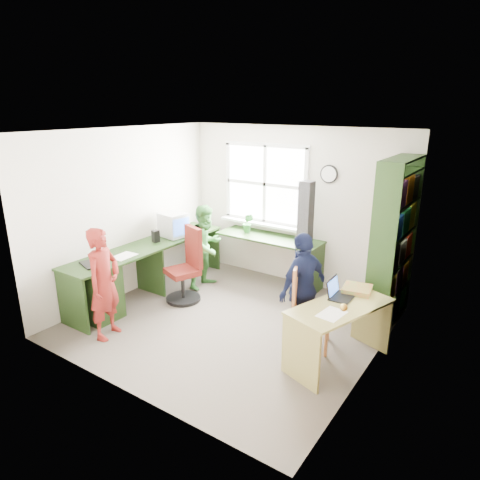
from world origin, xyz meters
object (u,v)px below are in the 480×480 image
at_px(crt_monitor, 174,225).
at_px(wooden_chair, 306,303).
at_px(right_desk, 339,321).
at_px(person_navy, 303,288).
at_px(potted_plant, 248,223).
at_px(laptop_right, 338,293).
at_px(bookshelf, 393,247).
at_px(swivel_chair, 187,269).
at_px(person_green, 207,246).
at_px(cd_tower, 306,213).
at_px(l_desk, 139,275).
at_px(laptop_left, 96,260).
at_px(person_red, 104,284).

bearing_deg(crt_monitor, wooden_chair, -2.67).
bearing_deg(right_desk, person_navy, 176.24).
bearing_deg(right_desk, potted_plant, 163.37).
bearing_deg(wooden_chair, laptop_right, -9.36).
bearing_deg(bookshelf, swivel_chair, -159.44).
height_order(bookshelf, person_green, bookshelf).
height_order(cd_tower, potted_plant, cd_tower).
xyz_separation_m(l_desk, laptop_left, (-0.18, -0.53, 0.35)).
relative_size(laptop_right, cd_tower, 0.33).
xyz_separation_m(crt_monitor, laptop_left, (-0.03, -1.42, -0.13)).
bearing_deg(bookshelf, potted_plant, 174.11).
relative_size(cd_tower, person_red, 0.67).
bearing_deg(l_desk, crt_monitor, 99.73).
xyz_separation_m(wooden_chair, laptop_right, (0.35, 0.06, 0.19)).
relative_size(person_red, person_navy, 1.02).
bearing_deg(right_desk, bookshelf, 101.03).
bearing_deg(person_green, person_navy, -106.79).
relative_size(right_desk, potted_plant, 4.12).
relative_size(bookshelf, laptop_right, 6.88).
height_order(laptop_left, cd_tower, cd_tower).
distance_m(bookshelf, person_red, 3.52).
relative_size(l_desk, swivel_chair, 2.78).
relative_size(l_desk, cd_tower, 3.23).
distance_m(crt_monitor, cd_tower, 2.00).
height_order(l_desk, crt_monitor, crt_monitor).
bearing_deg(person_red, potted_plant, -22.40).
bearing_deg(potted_plant, crt_monitor, -134.66).
bearing_deg(right_desk, person_red, -139.83).
bearing_deg(cd_tower, laptop_right, -46.23).
relative_size(right_desk, person_red, 0.95).
distance_m(swivel_chair, person_red, 1.34).
bearing_deg(wooden_chair, bookshelf, 42.43).
bearing_deg(right_desk, wooden_chair, -177.04).
distance_m(bookshelf, wooden_chair, 1.37).
bearing_deg(person_navy, wooden_chair, 55.66).
height_order(right_desk, person_red, person_red).
bearing_deg(bookshelf, laptop_left, -147.40).
height_order(right_desk, swivel_chair, swivel_chair).
bearing_deg(person_green, right_desk, -107.73).
height_order(bookshelf, person_red, bookshelf).
height_order(bookshelf, cd_tower, bookshelf).
bearing_deg(wooden_chair, swivel_chair, 155.66).
distance_m(crt_monitor, person_green, 0.60).
distance_m(swivel_chair, crt_monitor, 0.83).
bearing_deg(right_desk, l_desk, -157.29).
bearing_deg(bookshelf, laptop_right, -103.80).
bearing_deg(crt_monitor, person_red, -66.01).
height_order(potted_plant, person_green, person_green).
bearing_deg(swivel_chair, right_desk, 13.82).
height_order(bookshelf, potted_plant, bookshelf).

